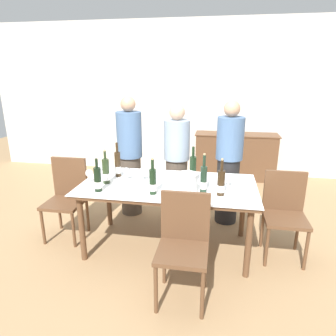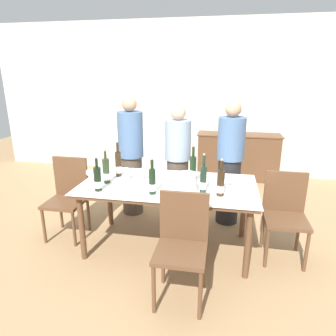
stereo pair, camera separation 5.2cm
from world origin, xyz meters
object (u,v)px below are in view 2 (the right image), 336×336
(wine_glass_2, at_px, (90,173))
(person_guest_right, at_px, (230,165))
(wine_bottle_5, at_px, (203,180))
(wine_glass_1, at_px, (229,179))
(wine_glass_4, at_px, (101,167))
(person_host, at_px, (131,157))
(wine_glass_3, at_px, (126,171))
(person_guest_left, at_px, (178,163))
(wine_bottle_1, at_px, (221,184))
(ice_bucket, at_px, (187,182))
(wine_bottle_4, at_px, (118,164))
(chair_left_end, at_px, (68,192))
(wine_glass_0, at_px, (143,172))
(wine_bottle_6, at_px, (106,171))
(wine_bottle_3, at_px, (152,182))
(wine_bottle_0, at_px, (98,180))
(chair_near_front, at_px, (182,240))
(chair_right_end, at_px, (285,210))
(wine_bottle_2, at_px, (193,171))
(sideboard_cabinet, at_px, (238,156))
(dining_table, at_px, (168,190))

(wine_glass_2, distance_m, person_guest_right, 1.70)
(wine_bottle_5, distance_m, wine_glass_1, 0.32)
(wine_glass_1, bearing_deg, wine_glass_4, 176.62)
(person_host, height_order, person_guest_right, person_host)
(wine_glass_3, relative_size, person_guest_left, 0.10)
(wine_bottle_1, xyz_separation_m, wine_glass_4, (-1.34, 0.33, -0.02))
(ice_bucket, relative_size, wine_glass_4, 1.39)
(wine_bottle_1, distance_m, wine_glass_3, 1.05)
(wine_glass_4, relative_size, person_guest_left, 0.10)
(wine_bottle_4, bearing_deg, ice_bucket, -22.46)
(wine_bottle_4, bearing_deg, wine_glass_3, -39.52)
(chair_left_end, bearing_deg, wine_glass_0, -0.72)
(ice_bucket, distance_m, wine_bottle_6, 0.88)
(wine_bottle_3, distance_m, wine_bottle_4, 0.67)
(wine_bottle_0, relative_size, chair_near_front, 0.36)
(wine_bottle_5, relative_size, wine_bottle_6, 1.07)
(chair_right_end, bearing_deg, wine_glass_3, -178.91)
(wine_bottle_3, xyz_separation_m, chair_left_end, (-1.11, 0.37, -0.34))
(wine_bottle_6, relative_size, chair_left_end, 0.39)
(wine_bottle_2, relative_size, wine_glass_1, 3.03)
(wine_bottle_0, distance_m, wine_glass_2, 0.28)
(chair_left_end, bearing_deg, wine_glass_3, -2.82)
(sideboard_cabinet, height_order, chair_near_front, chair_near_front)
(wine_bottle_6, xyz_separation_m, person_host, (0.00, 0.86, -0.08))
(wine_bottle_5, bearing_deg, wine_bottle_4, 162.20)
(wine_bottle_0, bearing_deg, person_guest_left, 59.83)
(dining_table, height_order, wine_glass_0, wine_glass_0)
(dining_table, distance_m, wine_bottle_4, 0.65)
(wine_bottle_0, bearing_deg, wine_bottle_1, 4.80)
(wine_glass_2, height_order, chair_left_end, chair_left_end)
(wine_bottle_4, distance_m, wine_glass_4, 0.20)
(wine_bottle_1, bearing_deg, wine_bottle_5, 163.55)
(wine_glass_1, relative_size, chair_right_end, 0.15)
(wine_bottle_3, xyz_separation_m, person_guest_right, (0.74, 1.03, -0.09))
(dining_table, relative_size, chair_right_end, 2.04)
(wine_glass_2, relative_size, wine_glass_4, 0.99)
(wine_bottle_2, height_order, wine_bottle_6, wine_bottle_2)
(dining_table, height_order, wine_bottle_2, wine_bottle_2)
(wine_glass_1, relative_size, person_host, 0.08)
(wine_bottle_4, relative_size, wine_glass_3, 2.73)
(wine_bottle_4, bearing_deg, wine_glass_2, -132.58)
(person_guest_right, bearing_deg, wine_bottle_5, -106.29)
(chair_right_end, height_order, person_guest_right, person_guest_right)
(wine_bottle_3, xyz_separation_m, wine_glass_3, (-0.37, 0.34, -0.02))
(wine_glass_4, bearing_deg, wine_glass_0, -5.42)
(wine_bottle_1, distance_m, wine_glass_2, 1.38)
(wine_bottle_1, bearing_deg, wine_glass_0, 161.47)
(wine_bottle_0, distance_m, person_host, 1.10)
(dining_table, bearing_deg, chair_right_end, 3.99)
(ice_bucket, distance_m, wine_bottle_1, 0.32)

